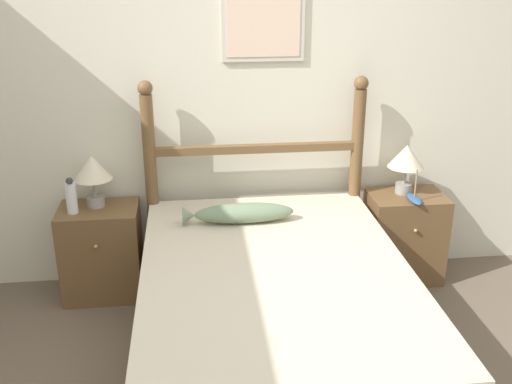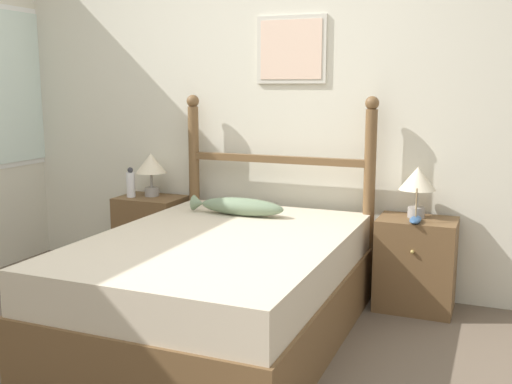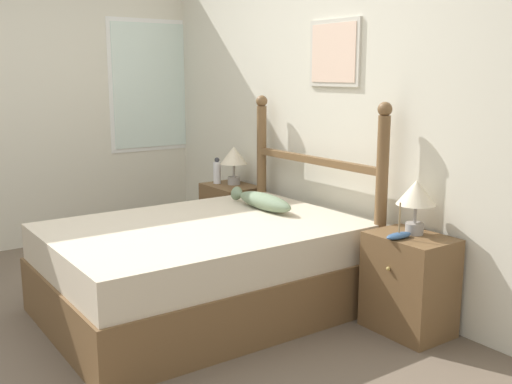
{
  "view_description": "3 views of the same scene",
  "coord_description": "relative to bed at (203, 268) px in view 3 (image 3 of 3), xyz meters",
  "views": [
    {
      "loc": [
        -0.31,
        -2.02,
        2.05
      ],
      "look_at": [
        0.04,
        1.01,
        0.86
      ],
      "focal_mm": 42.0,
      "sensor_mm": 36.0,
      "label": 1
    },
    {
      "loc": [
        1.56,
        -2.36,
        1.45
      ],
      "look_at": [
        0.13,
        1.11,
        0.78
      ],
      "focal_mm": 42.0,
      "sensor_mm": 36.0,
      "label": 2
    },
    {
      "loc": [
        3.38,
        -1.24,
        1.55
      ],
      "look_at": [
        0.03,
        1.11,
        0.74
      ],
      "focal_mm": 42.0,
      "sensor_mm": 36.0,
      "label": 3
    }
  ],
  "objects": [
    {
      "name": "ground_plane",
      "position": [
        -0.1,
        -0.63,
        -0.29
      ],
      "size": [
        16.0,
        16.0,
        0.0
      ],
      "primitive_type": "plane",
      "color": "brown"
    },
    {
      "name": "wall_back",
      "position": [
        -0.1,
        1.1,
        0.99
      ],
      "size": [
        6.4,
        0.08,
        2.55
      ],
      "color": "beige",
      "rests_on": "ground_plane"
    },
    {
      "name": "wall_left",
      "position": [
        -2.23,
        -0.6,
        0.99
      ],
      "size": [
        0.08,
        6.4,
        2.55
      ],
      "color": "beige",
      "rests_on": "ground_plane"
    },
    {
      "name": "bed",
      "position": [
        0.0,
        0.0,
        0.0
      ],
      "size": [
        1.4,
        1.97,
        0.59
      ],
      "color": "brown",
      "rests_on": "ground_plane"
    },
    {
      "name": "headboard",
      "position": [
        0.0,
        0.94,
        0.45
      ],
      "size": [
        1.42,
        0.09,
        1.38
      ],
      "color": "brown",
      "rests_on": "ground_plane"
    },
    {
      "name": "nightstand_left",
      "position": [
        -1.0,
        0.86,
        0.01
      ],
      "size": [
        0.49,
        0.38,
        0.6
      ],
      "color": "brown",
      "rests_on": "ground_plane"
    },
    {
      "name": "nightstand_right",
      "position": [
        1.0,
        0.86,
        0.01
      ],
      "size": [
        0.49,
        0.38,
        0.6
      ],
      "color": "brown",
      "rests_on": "ground_plane"
    },
    {
      "name": "table_lamp_left",
      "position": [
        -1.01,
        0.9,
        0.55
      ],
      "size": [
        0.24,
        0.24,
        0.33
      ],
      "color": "gray",
      "rests_on": "nightstand_left"
    },
    {
      "name": "table_lamp_right",
      "position": [
        0.98,
        0.9,
        0.55
      ],
      "size": [
        0.24,
        0.24,
        0.33
      ],
      "color": "gray",
      "rests_on": "nightstand_right"
    },
    {
      "name": "bottle",
      "position": [
        -1.14,
        0.8,
        0.42
      ],
      "size": [
        0.07,
        0.07,
        0.23
      ],
      "color": "white",
      "rests_on": "nightstand_left"
    },
    {
      "name": "model_boat",
      "position": [
        1.0,
        0.74,
        0.33
      ],
      "size": [
        0.07,
        0.19,
        0.22
      ],
      "color": "#335684",
      "rests_on": "nightstand_right"
    },
    {
      "name": "fish_pillow",
      "position": [
        -0.13,
        0.57,
        0.36
      ],
      "size": [
        0.66,
        0.15,
        0.12
      ],
      "color": "gray",
      "rests_on": "bed"
    }
  ]
}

